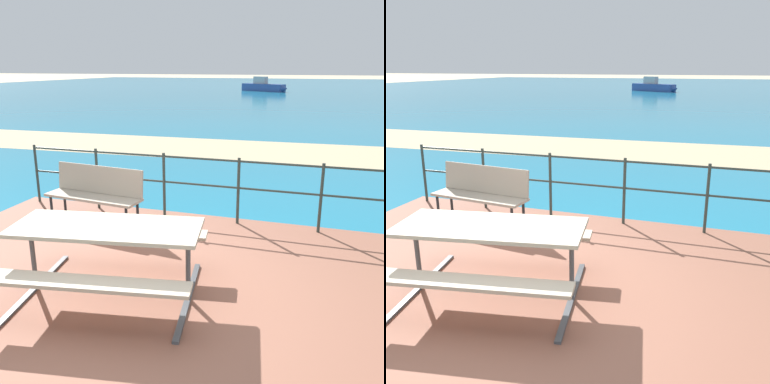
# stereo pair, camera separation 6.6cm
# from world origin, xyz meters

# --- Properties ---
(ground_plane) EXTENTS (240.00, 240.00, 0.00)m
(ground_plane) POSITION_xyz_m (0.00, 0.00, 0.00)
(ground_plane) COLOR beige
(patio_paving) EXTENTS (6.40, 5.20, 0.06)m
(patio_paving) POSITION_xyz_m (0.00, 0.00, 0.03)
(patio_paving) COLOR #935B47
(patio_paving) RESTS_ON ground
(sea_water) EXTENTS (90.00, 90.00, 0.01)m
(sea_water) POSITION_xyz_m (0.00, 40.00, 0.01)
(sea_water) COLOR teal
(sea_water) RESTS_ON ground
(beach_strip) EXTENTS (54.09, 5.40, 0.01)m
(beach_strip) POSITION_xyz_m (0.00, 8.52, 0.01)
(beach_strip) COLOR tan
(beach_strip) RESTS_ON ground
(picnic_table) EXTENTS (2.12, 1.80, 0.76)m
(picnic_table) POSITION_xyz_m (-0.23, -0.06, 0.65)
(picnic_table) COLOR #BCAD93
(picnic_table) RESTS_ON patio_paving
(park_bench) EXTENTS (1.51, 0.57, 0.88)m
(park_bench) POSITION_xyz_m (-1.38, 1.68, 0.60)
(park_bench) COLOR tan
(park_bench) RESTS_ON patio_paving
(railing_fence) EXTENTS (5.94, 0.04, 1.01)m
(railing_fence) POSITION_xyz_m (0.00, 2.39, 0.69)
(railing_fence) COLOR #2D3833
(railing_fence) RESTS_ON patio_paving
(boat_near) EXTENTS (4.84, 3.19, 1.39)m
(boat_near) POSITION_xyz_m (-4.64, 38.89, 0.46)
(boat_near) COLOR #2D478C
(boat_near) RESTS_ON sea_water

